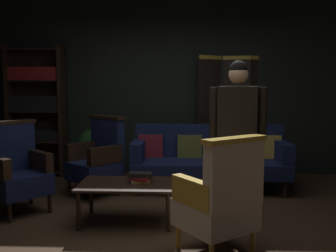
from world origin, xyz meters
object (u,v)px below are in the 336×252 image
(velvet_couch, at_px, (209,156))
(armchair_wing_right, at_px, (98,158))
(armchair_gilt_accent, at_px, (220,199))
(book_tan_leather, at_px, (141,181))
(armchair_wing_left, at_px, (17,170))
(book_black_cloth, at_px, (141,175))
(coffee_table, at_px, (127,187))
(book_red_leather, at_px, (141,178))
(standing_figure, at_px, (237,126))
(bookshelf, at_px, (37,108))
(potted_plant, at_px, (92,150))
(folding_screen, at_px, (248,113))

(velvet_couch, relative_size, armchair_wing_right, 2.04)
(armchair_gilt_accent, relative_size, book_tan_leather, 5.10)
(velvet_couch, bearing_deg, armchair_wing_right, -165.51)
(armchair_wing_left, bearing_deg, armchair_wing_right, 42.80)
(armchair_gilt_accent, bearing_deg, armchair_wing_right, 129.25)
(armchair_wing_right, relative_size, book_tan_leather, 5.10)
(armchair_wing_right, bearing_deg, book_black_cloth, -54.83)
(coffee_table, xyz_separation_m, book_red_leather, (0.14, 0.04, 0.09))
(standing_figure, bearing_deg, bookshelf, 144.32)
(potted_plant, bearing_deg, book_red_leather, -62.55)
(armchair_wing_left, relative_size, book_red_leather, 5.39)
(book_red_leather, distance_m, book_black_cloth, 0.04)
(bookshelf, relative_size, book_black_cloth, 8.29)
(bookshelf, distance_m, armchair_wing_left, 1.98)
(armchair_wing_right, bearing_deg, velvet_couch, 14.49)
(armchair_wing_right, xyz_separation_m, book_tan_leather, (0.67, -0.95, -0.06))
(coffee_table, height_order, book_tan_leather, book_tan_leather)
(folding_screen, height_order, standing_figure, folding_screen)
(bookshelf, height_order, armchair_wing_left, bookshelf)
(armchair_wing_right, height_order, book_tan_leather, armchair_wing_right)
(velvet_couch, bearing_deg, standing_figure, -81.52)
(standing_figure, bearing_deg, armchair_gilt_accent, -106.63)
(armchair_wing_right, xyz_separation_m, book_black_cloth, (0.67, -0.95, 0.01))
(bookshelf, distance_m, potted_plant, 1.15)
(standing_figure, bearing_deg, velvet_couch, 98.48)
(coffee_table, distance_m, book_red_leather, 0.17)
(folding_screen, bearing_deg, armchair_wing_right, -148.30)
(bookshelf, bearing_deg, folding_screen, 3.62)
(potted_plant, distance_m, book_tan_leather, 2.09)
(standing_figure, distance_m, book_tan_leather, 1.17)
(bookshelf, xyz_separation_m, coffee_table, (1.74, -2.12, -0.71))
(armchair_wing_left, distance_m, armchair_wing_right, 1.05)
(coffee_table, bearing_deg, bookshelf, 129.48)
(book_red_leather, xyz_separation_m, book_black_cloth, (0.00, 0.00, 0.04))
(bookshelf, bearing_deg, potted_plant, -13.19)
(folding_screen, distance_m, potted_plant, 2.55)
(velvet_couch, height_order, standing_figure, standing_figure)
(folding_screen, height_order, velvet_couch, folding_screen)
(folding_screen, bearing_deg, bookshelf, -176.38)
(potted_plant, relative_size, book_red_leather, 3.96)
(folding_screen, bearing_deg, coffee_table, -125.00)
(velvet_couch, height_order, armchair_gilt_accent, armchair_gilt_accent)
(folding_screen, height_order, bookshelf, bookshelf)
(velvet_couch, height_order, book_red_leather, velvet_couch)
(folding_screen, height_order, armchair_wing_right, folding_screen)
(standing_figure, bearing_deg, folding_screen, 78.27)
(book_tan_leather, distance_m, book_red_leather, 0.03)
(bookshelf, relative_size, armchair_wing_left, 1.97)
(folding_screen, relative_size, standing_figure, 1.12)
(velvet_couch, distance_m, standing_figure, 1.47)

